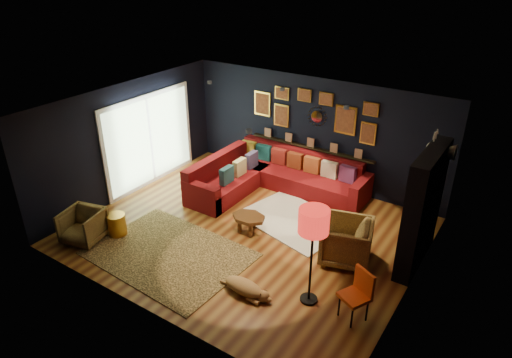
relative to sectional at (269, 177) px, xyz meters
The scene contains 20 objects.
floor 1.94m from the sectional, 71.24° to the right, with size 6.50×6.50×0.00m, color #9D6529.
room_walls 2.29m from the sectional, 71.24° to the right, with size 6.50×6.50×6.50m.
sectional is the anchor object (origin of this frame).
ledge 1.22m from the sectional, 54.82° to the left, with size 3.20×0.12×0.04m, color black.
gallery_wall 1.84m from the sectional, 56.49° to the left, with size 3.15×0.04×1.02m.
sunburst_mirror 1.80m from the sectional, 51.91° to the left, with size 0.47×0.16×0.47m.
fireplace 3.88m from the sectional, 13.77° to the right, with size 0.31×1.60×2.20m.
deer_head 4.15m from the sectional, ahead, with size 0.50×0.28×0.45m.
sliding_door 2.97m from the sectional, 155.08° to the right, with size 0.06×2.80×2.20m.
ceiling_spots 2.53m from the sectional, 58.65° to the right, with size 3.30×2.50×0.06m.
shag_rug 1.54m from the sectional, 37.40° to the right, with size 2.16×1.57×0.03m, color silver.
leopard_rug 3.29m from the sectional, 93.25° to the right, with size 2.89×2.07×0.02m, color tan.
coffee_table 1.93m from the sectional, 70.39° to the right, with size 0.74×0.57×0.36m.
pouf 1.28m from the sectional, 122.58° to the right, with size 0.54×0.54×0.36m, color #A2221B.
armchair_left 4.27m from the sectional, 116.23° to the right, with size 0.71×0.66×0.73m, color gold.
armchair_right 3.09m from the sectional, 31.23° to the right, with size 0.87×0.82×0.90m, color gold.
gold_stool 3.66m from the sectional, 114.43° to the right, with size 0.36×0.36×0.45m, color gold.
orange_chair 4.43m from the sectional, 40.16° to the right, with size 0.54×0.54×0.85m.
floor_lamp 4.08m from the sectional, 48.45° to the right, with size 0.47×0.47×1.72m.
dog 3.75m from the sectional, 64.45° to the right, with size 1.02×0.50×0.32m, color tan, non-canonical shape.
Camera 1 is at (4.45, -6.43, 5.15)m, focal length 32.00 mm.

